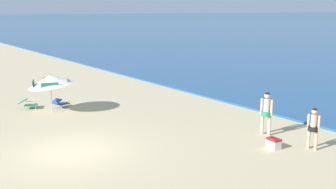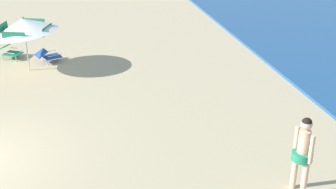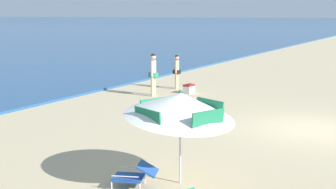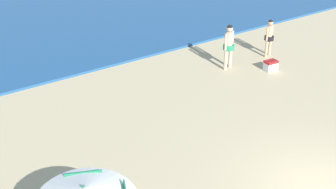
% 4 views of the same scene
% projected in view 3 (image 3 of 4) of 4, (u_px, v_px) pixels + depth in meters
% --- Properties ---
extents(ground_plane, '(800.00, 800.00, 0.00)m').
position_uv_depth(ground_plane, '(314.00, 130.00, 14.05)').
color(ground_plane, tan).
extents(beach_umbrella_striped_main, '(2.93, 2.96, 2.05)m').
position_uv_depth(beach_umbrella_striped_main, '(180.00, 105.00, 9.38)').
color(beach_umbrella_striped_main, silver).
rests_on(beach_umbrella_striped_main, ground).
extents(lounge_chair_under_umbrella, '(0.81, 1.01, 0.52)m').
position_uv_depth(lounge_chair_under_umbrella, '(135.00, 174.00, 9.37)').
color(lounge_chair_under_umbrella, '#1E4799').
rests_on(lounge_chair_under_umbrella, ground).
extents(person_standing_near_shore, '(0.52, 0.44, 1.80)m').
position_uv_depth(person_standing_near_shore, '(153.00, 71.00, 19.80)').
color(person_standing_near_shore, beige).
rests_on(person_standing_near_shore, ground).
extents(person_standing_beside, '(0.46, 0.39, 1.58)m').
position_uv_depth(person_standing_beside, '(177.00, 69.00, 21.72)').
color(person_standing_beside, '#D8A87F').
rests_on(person_standing_beside, ground).
extents(cooler_box, '(0.53, 0.39, 0.43)m').
position_uv_depth(cooler_box, '(189.00, 89.00, 20.55)').
color(cooler_box, white).
rests_on(cooler_box, ground).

